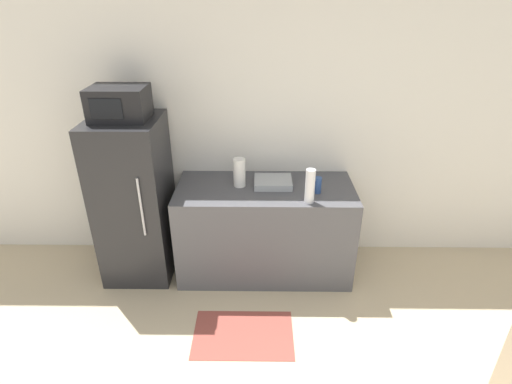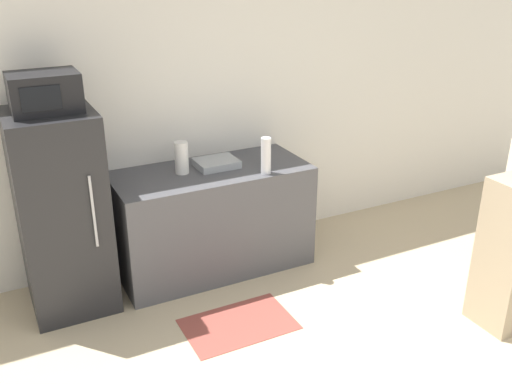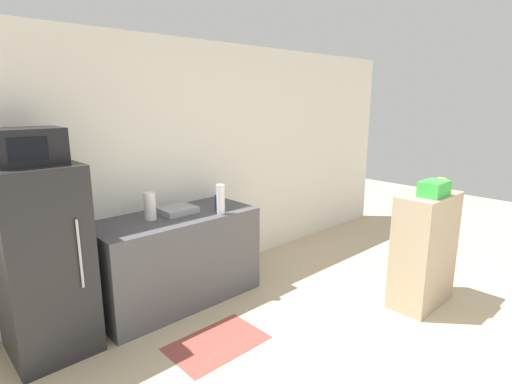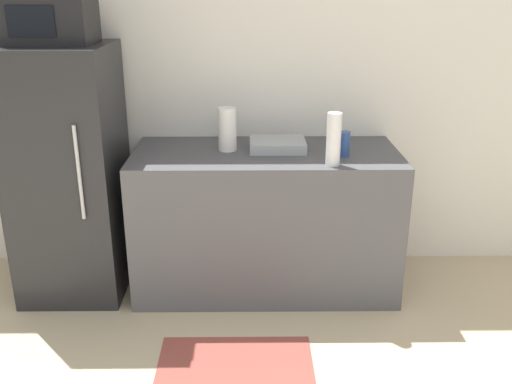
# 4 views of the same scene
# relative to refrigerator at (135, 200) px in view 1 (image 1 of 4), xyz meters

# --- Properties ---
(wall_back) EXTENTS (8.00, 0.06, 2.60)m
(wall_back) POSITION_rel_refrigerator_xyz_m (1.17, 0.41, 0.54)
(wall_back) COLOR white
(wall_back) RESTS_ON ground_plane
(refrigerator) EXTENTS (0.61, 0.68, 1.52)m
(refrigerator) POSITION_rel_refrigerator_xyz_m (0.00, 0.00, 0.00)
(refrigerator) COLOR #232326
(refrigerator) RESTS_ON ground_plane
(microwave) EXTENTS (0.46, 0.36, 0.27)m
(microwave) POSITION_rel_refrigerator_xyz_m (-0.00, -0.00, 0.89)
(microwave) COLOR black
(microwave) RESTS_ON refrigerator
(counter) EXTENTS (1.60, 0.72, 0.89)m
(counter) POSITION_rel_refrigerator_xyz_m (1.19, 0.02, -0.32)
(counter) COLOR #4C4C51
(counter) RESTS_ON ground_plane
(sink_basin) EXTENTS (0.34, 0.27, 0.06)m
(sink_basin) POSITION_rel_refrigerator_xyz_m (1.26, 0.07, 0.16)
(sink_basin) COLOR #9EA3A8
(sink_basin) RESTS_ON counter
(bottle_tall) EXTENTS (0.08, 0.08, 0.30)m
(bottle_tall) POSITION_rel_refrigerator_xyz_m (1.55, -0.25, 0.28)
(bottle_tall) COLOR silver
(bottle_tall) RESTS_ON counter
(bottle_short) EXTENTS (0.06, 0.06, 0.15)m
(bottle_short) POSITION_rel_refrigerator_xyz_m (1.64, -0.08, 0.20)
(bottle_short) COLOR #2D4C8C
(bottle_short) RESTS_ON counter
(paper_towel_roll) EXTENTS (0.11, 0.11, 0.26)m
(paper_towel_roll) POSITION_rel_refrigerator_xyz_m (0.96, 0.05, 0.26)
(paper_towel_roll) COLOR white
(paper_towel_roll) RESTS_ON counter
(kitchen_rug) EXTENTS (0.80, 0.51, 0.01)m
(kitchen_rug) POSITION_rel_refrigerator_xyz_m (1.01, -0.86, -0.76)
(kitchen_rug) COLOR #99473D
(kitchen_rug) RESTS_ON ground_plane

